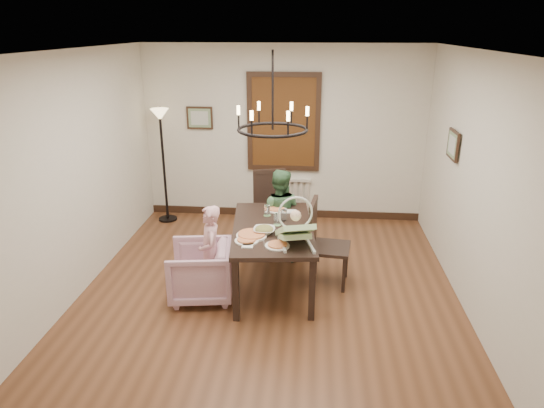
% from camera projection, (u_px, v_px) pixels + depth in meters
% --- Properties ---
extents(room_shell, '(4.51, 5.00, 2.81)m').
position_uv_depth(room_shell, '(272.00, 172.00, 5.77)').
color(room_shell, brown).
rests_on(room_shell, ground).
extents(dining_table, '(1.11, 1.76, 0.78)m').
position_uv_depth(dining_table, '(273.00, 233.00, 5.81)').
color(dining_table, black).
rests_on(dining_table, room_shell).
extents(chair_far, '(0.59, 0.59, 1.09)m').
position_uv_depth(chair_far, '(272.00, 209.00, 7.01)').
color(chair_far, black).
rests_on(chair_far, room_shell).
extents(chair_right, '(0.53, 0.53, 1.09)m').
position_uv_depth(chair_right, '(330.00, 243.00, 5.90)').
color(chair_right, black).
rests_on(chair_right, room_shell).
extents(armchair, '(0.82, 0.81, 0.66)m').
position_uv_depth(armchair, '(200.00, 271.00, 5.67)').
color(armchair, '#D4A2B8').
rests_on(armchair, room_shell).
extents(elderly_woman, '(0.31, 0.40, 0.95)m').
position_uv_depth(elderly_woman, '(211.00, 260.00, 5.62)').
color(elderly_woman, '#D2949B').
rests_on(elderly_woman, room_shell).
extents(seated_man, '(0.55, 0.45, 1.05)m').
position_uv_depth(seated_man, '(279.00, 222.00, 6.59)').
color(seated_man, '#416E45').
rests_on(seated_man, room_shell).
extents(baby_bouncer, '(0.54, 0.65, 0.37)m').
position_uv_depth(baby_bouncer, '(295.00, 228.00, 5.26)').
color(baby_bouncer, '#B8DE99').
rests_on(baby_bouncer, dining_table).
extents(salad_bowl, '(0.30, 0.30, 0.07)m').
position_uv_depth(salad_bowl, '(264.00, 230.00, 5.59)').
color(salad_bowl, white).
rests_on(salad_bowl, dining_table).
extents(pizza_platter, '(0.35, 0.35, 0.04)m').
position_uv_depth(pizza_platter, '(252.00, 235.00, 5.50)').
color(pizza_platter, tan).
rests_on(pizza_platter, dining_table).
extents(drinking_glass, '(0.07, 0.07, 0.13)m').
position_uv_depth(drinking_glass, '(277.00, 219.00, 5.83)').
color(drinking_glass, silver).
rests_on(drinking_glass, dining_table).
extents(window_blinds, '(1.00, 0.03, 1.40)m').
position_uv_depth(window_blinds, '(284.00, 123.00, 7.66)').
color(window_blinds, '#522E10').
rests_on(window_blinds, room_shell).
extents(radiator, '(0.92, 0.12, 0.62)m').
position_uv_depth(radiator, '(283.00, 197.00, 8.11)').
color(radiator, silver).
rests_on(radiator, room_shell).
extents(picture_back, '(0.42, 0.03, 0.36)m').
position_uv_depth(picture_back, '(200.00, 118.00, 7.76)').
color(picture_back, black).
rests_on(picture_back, room_shell).
extents(picture_right, '(0.03, 0.42, 0.36)m').
position_uv_depth(picture_right, '(453.00, 145.00, 6.00)').
color(picture_right, black).
rests_on(picture_right, room_shell).
extents(floor_lamp, '(0.30, 0.30, 1.80)m').
position_uv_depth(floor_lamp, '(164.00, 168.00, 7.77)').
color(floor_lamp, black).
rests_on(floor_lamp, room_shell).
extents(chandelier, '(0.80, 0.80, 0.04)m').
position_uv_depth(chandelier, '(273.00, 130.00, 5.38)').
color(chandelier, black).
rests_on(chandelier, room_shell).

